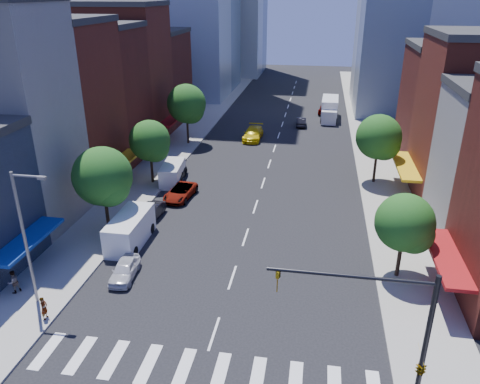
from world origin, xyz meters
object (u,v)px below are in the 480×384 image
object	(u,v)px
parked_car_front	(125,270)
taxi	(253,134)
traffic_car_far	(325,109)
pedestrian_near	(44,308)
parked_car_third	(180,192)
cargo_van_near	(129,231)
traffic_car_oncoming	(301,122)
box_truck	(330,110)
parked_car_second	(151,212)
parked_car_rear	(174,173)
cargo_van_far	(172,173)
pedestrian_far	(13,282)

from	to	relation	value
parked_car_front	taxi	distance (m)	34.97
parked_car_front	taxi	bearing A→B (deg)	78.18
traffic_car_far	pedestrian_near	xyz separation A→B (m)	(-16.89, -56.44, 0.09)
taxi	parked_car_third	bearing A→B (deg)	-100.63
cargo_van_near	traffic_car_oncoming	world-z (taller)	cargo_van_near
parked_car_third	cargo_van_near	size ratio (longest dim) A/B	0.83
taxi	box_truck	bearing A→B (deg)	51.97
parked_car_second	traffic_car_oncoming	world-z (taller)	parked_car_second
parked_car_front	cargo_van_near	distance (m)	4.87
parked_car_second	taxi	xyz separation A→B (m)	(5.51, 25.57, 0.17)
traffic_car_oncoming	box_truck	bearing A→B (deg)	-133.53
parked_car_front	parked_car_rear	xyz separation A→B (m)	(-2.00, 18.57, 0.12)
cargo_van_near	taxi	bearing A→B (deg)	79.18
parked_car_second	cargo_van_near	bearing A→B (deg)	-88.31
parked_car_rear	taxi	bearing A→B (deg)	63.42
cargo_van_near	parked_car_second	bearing A→B (deg)	88.05
parked_car_second	cargo_van_far	distance (m)	8.69
parked_car_second	traffic_car_oncoming	distance (m)	35.58
parked_car_front	traffic_car_far	bearing A→B (deg)	69.90
taxi	cargo_van_far	bearing A→B (deg)	-109.28
parked_car_third	cargo_van_far	xyz separation A→B (m)	(-1.99, 3.83, 0.37)
cargo_van_far	pedestrian_near	bearing A→B (deg)	-98.09
traffic_car_far	traffic_car_oncoming	bearing A→B (deg)	74.24
cargo_van_near	traffic_car_far	xyz separation A→B (m)	(15.34, 46.55, -0.37)
parked_car_front	parked_car_second	xyz separation A→B (m)	(-1.31, 9.14, 0.01)
cargo_van_far	traffic_car_oncoming	world-z (taller)	cargo_van_far
cargo_van_far	taxi	size ratio (longest dim) A/B	0.88
taxi	traffic_car_oncoming	distance (m)	10.13
cargo_van_near	parked_car_third	bearing A→B (deg)	81.02
parked_car_third	parked_car_rear	bearing A→B (deg)	119.85
traffic_car_oncoming	taxi	bearing A→B (deg)	50.36
cargo_van_far	pedestrian_near	size ratio (longest dim) A/B	3.29
parked_car_second	taxi	bearing A→B (deg)	81.29
cargo_van_near	pedestrian_far	bearing A→B (deg)	-123.34
taxi	box_truck	world-z (taller)	box_truck
taxi	pedestrian_near	distance (m)	40.63
parked_car_rear	taxi	world-z (taller)	taxi
parked_car_front	taxi	xyz separation A→B (m)	(4.20, 34.71, 0.18)
cargo_van_near	box_truck	size ratio (longest dim) A/B	0.70
cargo_van_near	traffic_car_far	bearing A→B (deg)	71.58
cargo_van_near	box_truck	world-z (taller)	box_truck
parked_car_third	taxi	distance (m)	21.17
parked_car_second	box_truck	distance (m)	41.51
parked_car_third	box_truck	world-z (taller)	box_truck
parked_car_third	parked_car_rear	distance (m)	5.01
pedestrian_far	box_truck	bearing A→B (deg)	-173.83
cargo_van_far	pedestrian_far	world-z (taller)	cargo_van_far
parked_car_front	parked_car_third	size ratio (longest dim) A/B	0.80
parked_car_third	parked_car_second	bearing A→B (deg)	-98.84
parked_car_second	box_truck	size ratio (longest dim) A/B	0.49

